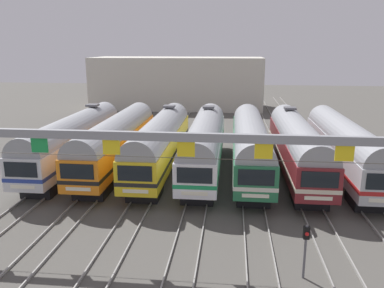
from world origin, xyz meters
The scene contains 12 objects.
ground_plane centered at (0.00, 0.00, 0.00)m, with size 160.00×160.00×0.00m, color #4C4944.
track_bed centered at (0.00, 17.00, 0.07)m, with size 24.80×70.00×0.15m.
commuter_train_silver centered at (-11.65, 0.00, 2.69)m, with size 2.88×18.06×5.05m.
commuter_train_orange centered at (-7.76, -0.01, 2.69)m, with size 2.88×18.06×4.77m.
commuter_train_yellow centered at (-3.88, 0.00, 2.69)m, with size 2.88×18.06×5.05m.
commuter_train_white centered at (0.00, 0.00, 2.69)m, with size 2.88×18.06×5.05m.
commuter_train_green centered at (3.88, -0.01, 2.69)m, with size 2.88×18.06×4.77m.
commuter_train_maroon centered at (7.76, 0.00, 2.69)m, with size 2.88×18.06×5.05m.
commuter_train_stainless centered at (11.65, -0.01, 2.69)m, with size 2.88×18.06×4.77m.
catenary_gantry centered at (0.00, -13.50, 5.41)m, with size 28.53×0.44×6.97m.
yard_signal_mast centered at (5.82, -15.57, 1.89)m, with size 0.28×0.35×2.69m.
maintenance_building centered at (-7.40, 36.12, 4.40)m, with size 29.39×10.00×8.81m, color beige.
Camera 1 is at (2.27, -32.36, 10.68)m, focal length 36.38 mm.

